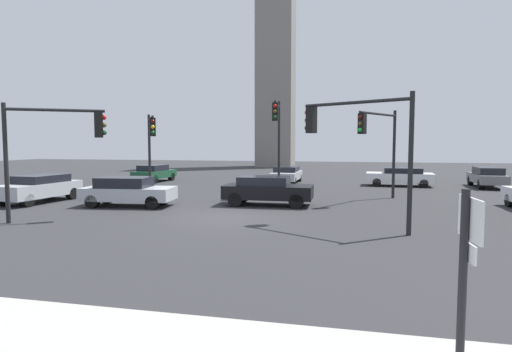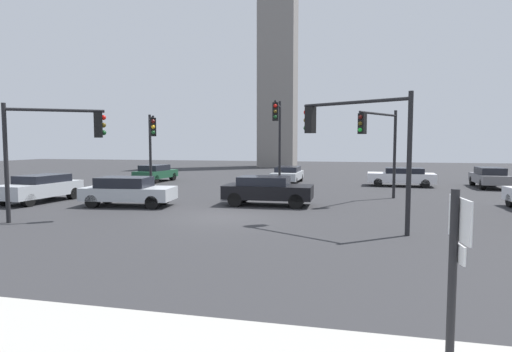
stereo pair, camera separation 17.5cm
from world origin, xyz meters
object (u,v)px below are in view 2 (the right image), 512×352
(traffic_light_1, at_px, (278,127))
(car_1, at_px, (156,173))
(traffic_light_4, at_px, (354,133))
(car_4, at_px, (128,191))
(traffic_light_3, at_px, (56,137))
(car_2, at_px, (41,188))
(traffic_light_0, at_px, (379,135))
(car_0, at_px, (489,177))
(car_6, at_px, (267,190))
(direction_sign, at_px, (455,264))
(traffic_light_2, at_px, (152,137))
(car_5, at_px, (402,176))
(car_7, at_px, (288,174))

(traffic_light_1, height_order, car_1, traffic_light_1)
(traffic_light_4, bearing_deg, car_4, 13.66)
(traffic_light_3, relative_size, car_4, 1.02)
(traffic_light_3, height_order, car_2, traffic_light_3)
(traffic_light_0, relative_size, car_0, 1.12)
(car_6, bearing_deg, car_2, -173.49)
(direction_sign, height_order, traffic_light_4, traffic_light_4)
(traffic_light_2, distance_m, car_2, 6.36)
(direction_sign, bearing_deg, car_4, 127.05)
(direction_sign, distance_m, traffic_light_2, 21.25)
(traffic_light_1, bearing_deg, traffic_light_2, -75.67)
(car_5, xyz_separation_m, car_7, (-8.23, 0.57, -0.03))
(car_7, bearing_deg, traffic_light_3, -19.24)
(traffic_light_1, relative_size, car_4, 1.28)
(car_1, xyz_separation_m, car_4, (4.66, -12.32, 0.03))
(car_5, bearing_deg, car_2, 36.66)
(traffic_light_0, distance_m, car_0, 12.06)
(traffic_light_0, bearing_deg, car_6, -34.40)
(traffic_light_1, bearing_deg, car_5, 123.56)
(traffic_light_0, height_order, car_2, traffic_light_0)
(direction_sign, relative_size, car_7, 0.51)
(car_2, distance_m, car_5, 22.92)
(car_1, relative_size, car_6, 0.95)
(traffic_light_2, bearing_deg, car_5, 91.09)
(car_0, bearing_deg, car_6, 133.34)
(traffic_light_4, height_order, car_1, traffic_light_4)
(traffic_light_1, xyz_separation_m, car_6, (0.35, -4.86, -3.23))
(direction_sign, distance_m, traffic_light_3, 15.42)
(car_0, bearing_deg, car_2, 119.83)
(direction_sign, height_order, traffic_light_3, traffic_light_3)
(direction_sign, xyz_separation_m, traffic_light_3, (-12.47, 8.92, 1.67))
(car_6, bearing_deg, car_7, 93.15)
(traffic_light_0, xyz_separation_m, car_2, (-16.99, -4.06, -2.69))
(direction_sign, height_order, car_4, direction_sign)
(direction_sign, relative_size, car_6, 0.54)
(traffic_light_1, xyz_separation_m, car_7, (-0.46, 6.94, -3.32))
(car_1, bearing_deg, traffic_light_3, -161.68)
(car_0, bearing_deg, traffic_light_1, 118.25)
(direction_sign, relative_size, traffic_light_4, 0.50)
(direction_sign, bearing_deg, traffic_light_4, 91.56)
(car_5, distance_m, car_6, 13.46)
(traffic_light_1, distance_m, traffic_light_2, 7.41)
(traffic_light_0, xyz_separation_m, car_5, (2.08, 8.65, -2.74))
(car_0, xyz_separation_m, car_6, (-13.12, -11.39, 0.02))
(traffic_light_3, xyz_separation_m, car_1, (-3.96, 16.35, -2.55))
(traffic_light_3, height_order, car_1, traffic_light_3)
(traffic_light_1, height_order, car_5, traffic_light_1)
(car_6, bearing_deg, traffic_light_0, 25.02)
(traffic_light_4, height_order, car_0, traffic_light_4)
(direction_sign, bearing_deg, traffic_light_2, 121.12)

